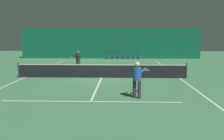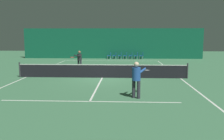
{
  "view_description": "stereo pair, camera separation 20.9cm",
  "coord_description": "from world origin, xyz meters",
  "px_view_note": "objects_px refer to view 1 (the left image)",
  "views": [
    {
      "loc": [
        1.35,
        -17.39,
        2.99
      ],
      "look_at": [
        0.85,
        -3.17,
        1.0
      ],
      "focal_mm": 40.0,
      "sensor_mm": 36.0,
      "label": 1
    },
    {
      "loc": [
        1.56,
        -17.38,
        2.99
      ],
      "look_at": [
        0.85,
        -3.17,
        1.0
      ],
      "focal_mm": 40.0,
      "sensor_mm": 36.0,
      "label": 2
    }
  ],
  "objects_px": {
    "courtside_chair_0": "(108,55)",
    "courtside_chair_5": "(134,55)",
    "player_far": "(78,59)",
    "courtside_chair_2": "(118,55)",
    "tennis_net": "(102,71)",
    "player_near": "(137,77)",
    "courtside_chair_6": "(140,55)",
    "courtside_chair_1": "(113,55)",
    "courtside_chair_3": "(124,55)",
    "courtside_chair_4": "(129,55)"
  },
  "relations": [
    {
      "from": "courtside_chair_2",
      "to": "courtside_chair_5",
      "type": "xyz_separation_m",
      "value": [
        2.04,
        0.0,
        0.0
      ]
    },
    {
      "from": "courtside_chair_1",
      "to": "courtside_chair_0",
      "type": "bearing_deg",
      "value": -90.0
    },
    {
      "from": "player_far",
      "to": "courtside_chair_2",
      "type": "xyz_separation_m",
      "value": [
        3.42,
        10.11,
        -0.47
      ]
    },
    {
      "from": "courtside_chair_5",
      "to": "courtside_chair_6",
      "type": "height_order",
      "value": "same"
    },
    {
      "from": "courtside_chair_4",
      "to": "courtside_chair_5",
      "type": "height_order",
      "value": "same"
    },
    {
      "from": "player_far",
      "to": "courtside_chair_5",
      "type": "distance_m",
      "value": 11.5
    },
    {
      "from": "courtside_chair_0",
      "to": "courtside_chair_4",
      "type": "relative_size",
      "value": 1.0
    },
    {
      "from": "courtside_chair_6",
      "to": "player_near",
      "type": "bearing_deg",
      "value": -4.65
    },
    {
      "from": "courtside_chair_0",
      "to": "courtside_chair_5",
      "type": "xyz_separation_m",
      "value": [
        3.4,
        0.0,
        0.0
      ]
    },
    {
      "from": "player_far",
      "to": "courtside_chair_1",
      "type": "relative_size",
      "value": 1.96
    },
    {
      "from": "player_far",
      "to": "courtside_chair_6",
      "type": "xyz_separation_m",
      "value": [
        6.14,
        10.11,
        -0.47
      ]
    },
    {
      "from": "courtside_chair_6",
      "to": "courtside_chair_2",
      "type": "bearing_deg",
      "value": -90.0
    },
    {
      "from": "courtside_chair_3",
      "to": "courtside_chair_4",
      "type": "bearing_deg",
      "value": 90.0
    },
    {
      "from": "courtside_chair_0",
      "to": "courtside_chair_2",
      "type": "relative_size",
      "value": 1.0
    },
    {
      "from": "courtside_chair_2",
      "to": "courtside_chair_4",
      "type": "height_order",
      "value": "same"
    },
    {
      "from": "player_far",
      "to": "courtside_chair_0",
      "type": "xyz_separation_m",
      "value": [
        2.06,
        10.11,
        -0.47
      ]
    },
    {
      "from": "courtside_chair_3",
      "to": "player_far",
      "type": "bearing_deg",
      "value": -22.06
    },
    {
      "from": "courtside_chair_5",
      "to": "courtside_chair_2",
      "type": "bearing_deg",
      "value": -90.0
    },
    {
      "from": "courtside_chair_5",
      "to": "courtside_chair_3",
      "type": "bearing_deg",
      "value": -90.0
    },
    {
      "from": "courtside_chair_0",
      "to": "courtside_chair_1",
      "type": "distance_m",
      "value": 0.68
    },
    {
      "from": "player_far",
      "to": "courtside_chair_6",
      "type": "height_order",
      "value": "player_far"
    },
    {
      "from": "tennis_net",
      "to": "courtside_chair_6",
      "type": "bearing_deg",
      "value": 75.14
    },
    {
      "from": "courtside_chair_4",
      "to": "courtside_chair_5",
      "type": "relative_size",
      "value": 1.0
    },
    {
      "from": "tennis_net",
      "to": "player_near",
      "type": "relative_size",
      "value": 6.85
    },
    {
      "from": "courtside_chair_1",
      "to": "courtside_chair_4",
      "type": "xyz_separation_m",
      "value": [
        2.04,
        0.0,
        0.0
      ]
    },
    {
      "from": "courtside_chair_1",
      "to": "courtside_chair_3",
      "type": "relative_size",
      "value": 1.0
    },
    {
      "from": "player_near",
      "to": "player_far",
      "type": "bearing_deg",
      "value": 58.88
    },
    {
      "from": "courtside_chair_1",
      "to": "courtside_chair_2",
      "type": "xyz_separation_m",
      "value": [
        0.68,
        0.0,
        0.0
      ]
    },
    {
      "from": "courtside_chair_0",
      "to": "courtside_chair_2",
      "type": "distance_m",
      "value": 1.36
    },
    {
      "from": "courtside_chair_1",
      "to": "courtside_chair_5",
      "type": "bearing_deg",
      "value": 90.0
    },
    {
      "from": "courtside_chair_0",
      "to": "courtside_chair_4",
      "type": "height_order",
      "value": "same"
    },
    {
      "from": "courtside_chair_0",
      "to": "courtside_chair_5",
      "type": "relative_size",
      "value": 1.0
    },
    {
      "from": "player_near",
      "to": "courtside_chair_0",
      "type": "xyz_separation_m",
      "value": [
        -2.47,
        19.84,
        -0.53
      ]
    },
    {
      "from": "courtside_chair_2",
      "to": "courtside_chair_6",
      "type": "bearing_deg",
      "value": 90.0
    },
    {
      "from": "player_near",
      "to": "courtside_chair_5",
      "type": "distance_m",
      "value": 19.87
    },
    {
      "from": "player_near",
      "to": "player_far",
      "type": "xyz_separation_m",
      "value": [
        -4.53,
        9.73,
        -0.06
      ]
    },
    {
      "from": "tennis_net",
      "to": "courtside_chair_5",
      "type": "distance_m",
      "value": 14.53
    },
    {
      "from": "courtside_chair_2",
      "to": "courtside_chair_5",
      "type": "distance_m",
      "value": 2.04
    },
    {
      "from": "courtside_chair_2",
      "to": "courtside_chair_3",
      "type": "bearing_deg",
      "value": 90.0
    },
    {
      "from": "player_near",
      "to": "courtside_chair_5",
      "type": "bearing_deg",
      "value": 31.24
    },
    {
      "from": "player_near",
      "to": "courtside_chair_4",
      "type": "distance_m",
      "value": 19.85
    },
    {
      "from": "player_near",
      "to": "courtside_chair_4",
      "type": "xyz_separation_m",
      "value": [
        0.25,
        19.84,
        -0.53
      ]
    },
    {
      "from": "courtside_chair_5",
      "to": "courtside_chair_6",
      "type": "xyz_separation_m",
      "value": [
        0.68,
        0.0,
        0.0
      ]
    },
    {
      "from": "courtside_chair_6",
      "to": "courtside_chair_1",
      "type": "bearing_deg",
      "value": -90.0
    },
    {
      "from": "player_far",
      "to": "courtside_chair_3",
      "type": "height_order",
      "value": "player_far"
    },
    {
      "from": "courtside_chair_0",
      "to": "courtside_chair_2",
      "type": "height_order",
      "value": "same"
    },
    {
      "from": "courtside_chair_5",
      "to": "courtside_chair_4",
      "type": "bearing_deg",
      "value": -90.0
    },
    {
      "from": "courtside_chair_1",
      "to": "courtside_chair_5",
      "type": "distance_m",
      "value": 2.72
    },
    {
      "from": "player_far",
      "to": "courtside_chair_6",
      "type": "bearing_deg",
      "value": 176.88
    },
    {
      "from": "tennis_net",
      "to": "courtside_chair_4",
      "type": "relative_size",
      "value": 14.29
    }
  ]
}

